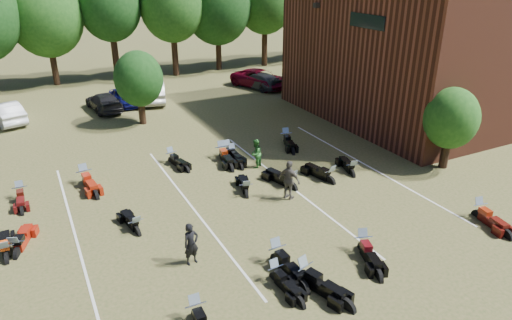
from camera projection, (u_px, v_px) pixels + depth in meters
ground at (284, 223)px, 19.32m from camera, size 160.00×160.00×0.00m
car_1 at (6, 113)px, 30.97m from camera, size 2.59×4.67×1.46m
car_3 at (104, 102)px, 33.61m from camera, size 2.34×4.66×1.30m
car_4 at (124, 97)px, 34.81m from camera, size 2.00×3.90×1.27m
car_5 at (153, 91)px, 35.72m from camera, size 2.86×5.12×1.60m
car_6 at (260, 79)px, 39.73m from camera, size 4.32×6.00×1.52m
car_7 at (259, 80)px, 39.49m from camera, size 3.11×5.00×1.35m
person_black at (191, 244)px, 16.42m from camera, size 0.66×0.50×1.63m
person_green at (256, 154)px, 24.21m from camera, size 0.97×0.93×1.57m
person_grey at (289, 180)px, 20.91m from camera, size 0.91×1.20×1.89m
motorcycle_1 at (196, 320)px, 14.08m from camera, size 0.77×2.23×1.23m
motorcycle_2 at (275, 280)px, 15.83m from camera, size 0.78×2.05×1.12m
motorcycle_3 at (277, 262)px, 16.77m from camera, size 0.83×2.44×1.35m
motorcycle_4 at (304, 283)px, 15.72m from camera, size 1.46×2.60×1.38m
motorcycle_5 at (362, 251)px, 17.43m from camera, size 1.45×2.41×1.28m
motorcycle_6 at (477, 217)px, 19.73m from camera, size 1.17×2.40×1.28m
motorcycle_7 at (18, 255)px, 17.18m from camera, size 1.40×2.32×1.23m
motorcycle_8 at (7, 260)px, 16.89m from camera, size 0.71×2.18×1.21m
motorcycle_9 at (137, 233)px, 18.56m from camera, size 0.97×2.16×1.16m
motorcycle_10 at (246, 196)px, 21.53m from camera, size 1.22×2.21×1.17m
motorcycle_11 at (292, 189)px, 22.21m from camera, size 1.38×2.59×1.38m
motorcycle_12 at (330, 183)px, 22.81m from camera, size 1.23×2.51×1.34m
motorcycle_13 at (352, 175)px, 23.58m from camera, size 1.26×2.31×1.23m
motorcycle_14 at (22, 198)px, 21.30m from camera, size 0.72×2.14×1.18m
motorcycle_15 at (86, 183)px, 22.75m from camera, size 1.08×2.58×1.40m
motorcycle_16 at (172, 162)px, 25.12m from camera, size 1.13×2.25×1.20m
motorcycle_17 at (222, 158)px, 25.68m from camera, size 1.08×2.53×1.37m
motorcycle_18 at (232, 158)px, 25.64m from camera, size 0.90×2.16×1.17m
motorcycle_19 at (228, 156)px, 25.96m from camera, size 0.84×2.32×1.28m
motorcycle_20 at (286, 143)px, 27.78m from camera, size 1.37×2.44×1.30m
brick_building at (480, 32)px, 33.74m from camera, size 25.40×15.20×10.70m
tree_line at (108, 9)px, 39.98m from camera, size 56.00×6.00×9.79m
young_tree_near_building at (451, 118)px, 23.44m from camera, size 2.80×2.80×4.16m
young_tree_midfield at (139, 79)px, 29.86m from camera, size 3.20×3.20×4.70m
parking_lines at (192, 207)px, 20.50m from camera, size 20.10×14.00×0.01m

